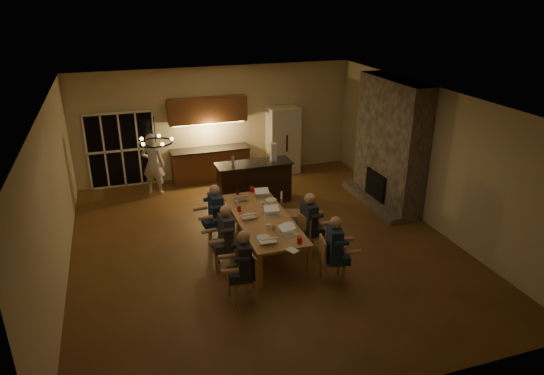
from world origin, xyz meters
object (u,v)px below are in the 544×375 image
Objects in this scene: person_right_near at (334,251)px; mug_mid at (262,204)px; laptop_f at (263,193)px; can_silver at (274,228)px; refrigerator at (283,140)px; bar_island at (254,183)px; bar_bottle at (233,161)px; redcup_far at (252,189)px; person_left_mid at (227,238)px; laptop_c at (248,212)px; redcup_near at (300,240)px; standing_person at (153,164)px; person_left_near at (244,266)px; bar_blender at (273,152)px; can_right at (275,208)px; person_right_mid at (309,224)px; chair_right_far at (290,213)px; redcup_mid at (239,209)px; mug_front at (269,227)px; can_cola at (238,192)px; plate_left at (263,238)px; mug_back at (237,203)px; chair_left_near at (241,278)px; laptop_a at (268,236)px; laptop_b at (290,230)px; plate_far at (271,200)px; chair_right_near at (332,259)px; dining_table at (263,233)px; chandelier at (156,142)px; plate_near at (289,225)px; laptop_e at (240,195)px; chair_right_mid at (312,233)px.

person_right_near is 2.30m from mug_mid.
can_silver is (-0.27, -1.62, -0.05)m from laptop_f.
bar_island is at bearing -127.50° from refrigerator.
refrigerator reaches higher than bar_bottle.
refrigerator is 3.45m from redcup_far.
bar_bottle is at bearing 159.04° from person_left_mid.
laptop_c is 2.67× the size of redcup_near.
redcup_near is (2.20, -5.13, -0.03)m from standing_person.
mug_mid is at bearing 162.40° from person_left_near.
bar_blender is at bearing 142.33° from person_left_mid.
person_left_near is 2.24m from can_right.
person_right_mid is at bearing -62.29° from laptop_f.
chair_right_far is 1.95× the size of bar_blender.
standing_person is at bearing -172.95° from refrigerator.
bar_island is at bearing 88.85° from laptop_f.
laptop_f is 0.43m from redcup_far.
redcup_mid is (-0.72, 1.72, 0.00)m from redcup_near.
mug_mid is at bearing 79.88° from mug_front.
person_right_near is 11.50× the size of can_silver.
person_right_mid is 2.11m from can_cola.
mug_back is at bearing 93.47° from plate_left.
can_cola is at bearing 30.29° from person_right_near.
mug_front is at bearing -70.50° from redcup_mid.
bar_blender reaches higher than chair_right_far.
chair_left_near is 4.58m from bar_blender.
laptop_a and laptop_b have the same top height.
laptop_a is 1.92m from plate_far.
chair_right_near is 0.64× the size of person_left_near.
dining_table is 3.21m from chandelier.
can_right is (0.08, 1.15, -0.05)m from laptop_b.
redcup_far is (1.07, 1.92, 0.12)m from person_left_mid.
redcup_near is at bearing 158.86° from laptop_a.
bar_blender is at bearing 41.57° from can_cola.
dining_table is at bearing -101.91° from bar_island.
laptop_c is at bearing 169.03° from person_left_near.
redcup_near is 0.44× the size of plate_near.
laptop_b reaches higher than chair_right_near.
laptop_e is (0.69, 2.66, 0.42)m from chair_left_near.
laptop_a is at bearing 179.83° from laptop_b.
refrigerator reaches higher than can_right.
redcup_near is (-0.51, -1.89, 0.37)m from chair_right_far.
can_right is (1.20, 1.89, 0.12)m from person_left_near.
bar_island reaches higher than chair_right_far.
person_right_near reaches higher than mug_back.
plate_far is (-0.44, 2.41, 0.07)m from person_right_near.
redcup_far is at bearing 88.60° from mug_mid.
bar_blender reaches higher than chair_right_mid.
mug_mid is (0.36, -0.51, -0.06)m from laptop_e.
plate_left is (-0.56, -1.86, -0.10)m from laptop_f.
can_cola is (-0.72, -1.09, 0.27)m from bar_island.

